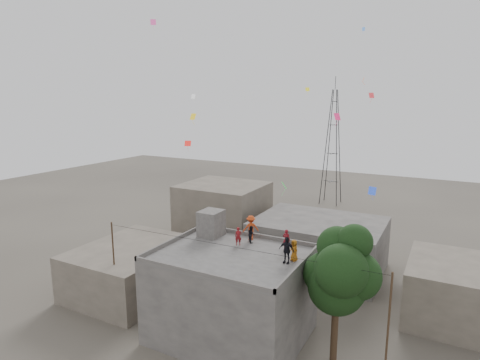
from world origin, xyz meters
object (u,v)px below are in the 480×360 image
object	(u,v)px
transmission_tower	(333,147)
person_dark_adult	(287,250)
tree	(341,272)
stair_head_box	(211,223)
person_red_adult	(286,240)

from	to	relation	value
transmission_tower	person_dark_adult	size ratio (longest dim) A/B	11.39
tree	person_dark_adult	xyz separation A→B (m)	(-3.47, -0.21, 0.88)
stair_head_box	transmission_tower	xyz separation A→B (m)	(-0.80, 37.40, 1.97)
person_red_adult	stair_head_box	bearing A→B (deg)	-1.44
person_dark_adult	transmission_tower	bearing A→B (deg)	104.65
tree	person_red_adult	size ratio (longest dim) A/B	6.15
tree	transmission_tower	xyz separation A→B (m)	(-11.37, 39.40, 2.97)
transmission_tower	person_red_adult	bearing A→B (deg)	-79.38
stair_head_box	transmission_tower	distance (m)	37.46
stair_head_box	transmission_tower	size ratio (longest dim) A/B	0.10
transmission_tower	person_red_adult	distance (m)	38.15
tree	stair_head_box	bearing A→B (deg)	169.26
tree	transmission_tower	size ratio (longest dim) A/B	0.45
stair_head_box	person_dark_adult	size ratio (longest dim) A/B	1.14
transmission_tower	person_dark_adult	world-z (taller)	transmission_tower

